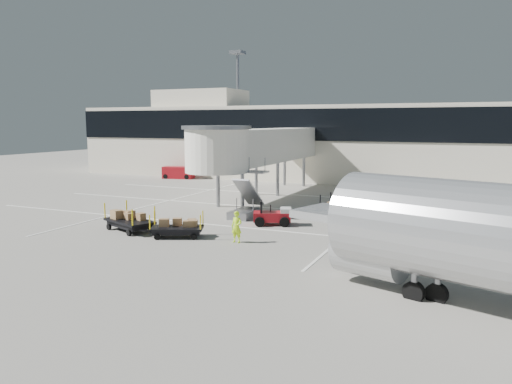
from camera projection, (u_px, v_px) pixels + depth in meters
ground at (230, 235)px, 27.99m from camera, size 140.00×140.00×0.00m
lane_markings at (279, 208)px, 36.71m from camera, size 40.00×30.00×0.02m
terminal at (350, 142)px, 54.66m from camera, size 64.00×12.11×15.20m
jet_bridge at (254, 147)px, 40.09m from camera, size 5.70×20.40×6.03m
baggage_tug at (273, 216)px, 30.57m from camera, size 2.54×2.15×1.51m
suitcase_cart at (347, 211)px, 32.17m from camera, size 4.13×2.27×1.58m
box_cart_near at (176, 228)px, 27.29m from camera, size 3.48×2.44×1.36m
box_cart_far at (128, 221)px, 28.99m from camera, size 3.99×2.66×1.55m
ground_worker at (237, 227)px, 26.06m from camera, size 0.63×0.44×1.67m
minivan at (400, 191)px, 38.34m from camera, size 2.43×4.65×1.69m
belt_loader at (178, 173)px, 55.75m from camera, size 3.82×2.02×1.75m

